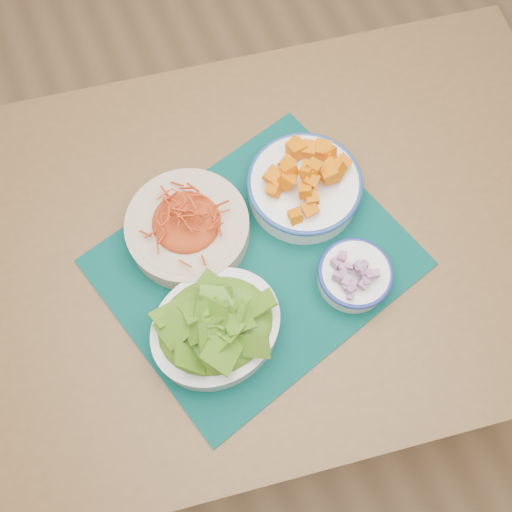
{
  "coord_description": "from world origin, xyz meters",
  "views": [
    {
      "loc": [
        -0.37,
        -0.59,
        1.72
      ],
      "look_at": [
        -0.23,
        -0.25,
        0.78
      ],
      "focal_mm": 40.0,
      "sensor_mm": 36.0,
      "label": 1
    }
  ],
  "objects_px": {
    "placemat": "(256,262)",
    "squash_bowl": "(305,183)",
    "carrot_bowl": "(187,225)",
    "onion_bowl": "(355,274)",
    "lettuce_bowl": "(216,325)",
    "table": "(272,254)"
  },
  "relations": [
    {
      "from": "placemat",
      "to": "squash_bowl",
      "type": "height_order",
      "value": "squash_bowl"
    },
    {
      "from": "carrot_bowl",
      "to": "onion_bowl",
      "type": "distance_m",
      "value": 0.31
    },
    {
      "from": "lettuce_bowl",
      "to": "carrot_bowl",
      "type": "bearing_deg",
      "value": 71.1
    },
    {
      "from": "table",
      "to": "onion_bowl",
      "type": "height_order",
      "value": "onion_bowl"
    },
    {
      "from": "table",
      "to": "lettuce_bowl",
      "type": "height_order",
      "value": "lettuce_bowl"
    },
    {
      "from": "table",
      "to": "placemat",
      "type": "relative_size",
      "value": 2.64
    },
    {
      "from": "placemat",
      "to": "lettuce_bowl",
      "type": "bearing_deg",
      "value": -156.06
    },
    {
      "from": "table",
      "to": "onion_bowl",
      "type": "relative_size",
      "value": 9.68
    },
    {
      "from": "table",
      "to": "squash_bowl",
      "type": "xyz_separation_m",
      "value": [
        0.08,
        0.05,
        0.14
      ]
    },
    {
      "from": "placemat",
      "to": "onion_bowl",
      "type": "xyz_separation_m",
      "value": [
        0.15,
        -0.1,
        0.03
      ]
    },
    {
      "from": "squash_bowl",
      "to": "onion_bowl",
      "type": "xyz_separation_m",
      "value": [
        0.01,
        -0.19,
        -0.01
      ]
    },
    {
      "from": "carrot_bowl",
      "to": "lettuce_bowl",
      "type": "distance_m",
      "value": 0.19
    },
    {
      "from": "lettuce_bowl",
      "to": "table",
      "type": "bearing_deg",
      "value": 26.25
    },
    {
      "from": "table",
      "to": "onion_bowl",
      "type": "bearing_deg",
      "value": -46.54
    },
    {
      "from": "placemat",
      "to": "carrot_bowl",
      "type": "xyz_separation_m",
      "value": [
        -0.09,
        0.1,
        0.04
      ]
    },
    {
      "from": "table",
      "to": "onion_bowl",
      "type": "distance_m",
      "value": 0.21
    },
    {
      "from": "placemat",
      "to": "carrot_bowl",
      "type": "bearing_deg",
      "value": 117.09
    },
    {
      "from": "carrot_bowl",
      "to": "placemat",
      "type": "bearing_deg",
      "value": -46.63
    },
    {
      "from": "carrot_bowl",
      "to": "onion_bowl",
      "type": "relative_size",
      "value": 1.77
    },
    {
      "from": "lettuce_bowl",
      "to": "squash_bowl",
      "type": "bearing_deg",
      "value": 23.99
    },
    {
      "from": "squash_bowl",
      "to": "onion_bowl",
      "type": "relative_size",
      "value": 1.84
    },
    {
      "from": "squash_bowl",
      "to": "lettuce_bowl",
      "type": "xyz_separation_m",
      "value": [
        -0.25,
        -0.19,
        0.0
      ]
    }
  ]
}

